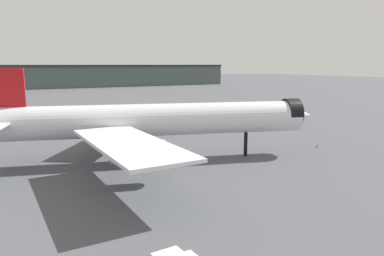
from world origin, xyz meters
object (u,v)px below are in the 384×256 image
traffic_cone_near_nose (317,146)px  baggage_tug_wing (223,125)px  traffic_cone_wingtip (157,125)px  airliner_near_gate (147,121)px

traffic_cone_near_nose → baggage_tug_wing: bearing=94.8°
baggage_tug_wing → traffic_cone_near_nose: 28.12m
traffic_cone_near_nose → traffic_cone_wingtip: bearing=110.4°
airliner_near_gate → traffic_cone_near_nose: (33.39, -9.40, -6.76)m
airliner_near_gate → traffic_cone_wingtip: size_ratio=95.19×
baggage_tug_wing → traffic_cone_near_nose: size_ratio=5.48×
airliner_near_gate → baggage_tug_wing: 36.68m
baggage_tug_wing → airliner_near_gate: bearing=54.9°
airliner_near_gate → baggage_tug_wing: (31.01, 18.61, -6.12)m
airliner_near_gate → traffic_cone_near_nose: 35.34m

